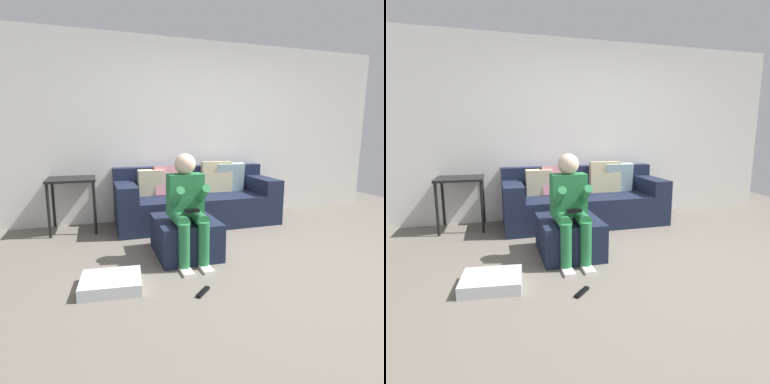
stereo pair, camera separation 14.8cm
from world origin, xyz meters
TOP-DOWN VIEW (x-y plane):
  - ground_plane at (0.00, 0.00)m, footprint 7.96×7.96m
  - wall_back at (0.00, 2.33)m, footprint 6.12×0.10m
  - couch_sectional at (-0.22, 1.91)m, footprint 2.25×0.87m
  - ottoman at (-0.71, 0.79)m, footprint 0.62×0.72m
  - person_seated at (-0.73, 0.61)m, footprint 0.35×0.57m
  - storage_bin at (-1.51, 0.24)m, footprint 0.53×0.44m
  - side_table at (-1.88, 2.03)m, footprint 0.60×0.56m
  - remote_near_ottoman at (-0.81, -0.06)m, footprint 0.16×0.15m

SIDE VIEW (x-z plane):
  - ground_plane at x=0.00m, z-range 0.00..0.00m
  - remote_near_ottoman at x=-0.81m, z-range 0.00..0.02m
  - storage_bin at x=-1.51m, z-range 0.00..0.10m
  - ottoman at x=-0.71m, z-range 0.00..0.39m
  - couch_sectional at x=-0.22m, z-range -0.11..0.75m
  - side_table at x=-1.88m, z-range 0.25..0.95m
  - person_seated at x=-0.73m, z-range 0.06..1.13m
  - wall_back at x=0.00m, z-range 0.00..2.60m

